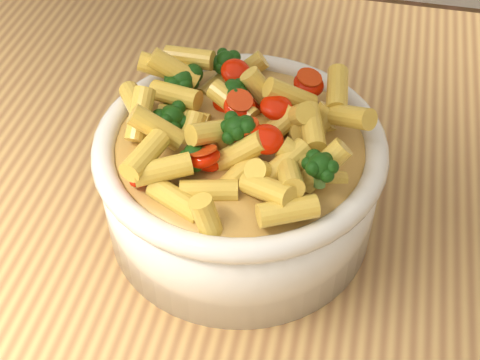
# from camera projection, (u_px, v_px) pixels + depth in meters

# --- Properties ---
(table) EXTENTS (1.20, 0.80, 0.90)m
(table) POSITION_uv_depth(u_px,v_px,m) (264.00, 313.00, 0.62)
(table) COLOR tan
(table) RESTS_ON ground
(serving_bowl) EXTENTS (0.22, 0.22, 0.10)m
(serving_bowl) POSITION_uv_depth(u_px,v_px,m) (240.00, 179.00, 0.53)
(serving_bowl) COLOR white
(serving_bowl) RESTS_ON table
(pasta_salad) EXTENTS (0.18, 0.18, 0.04)m
(pasta_salad) POSITION_uv_depth(u_px,v_px,m) (240.00, 122.00, 0.49)
(pasta_salad) COLOR #FFD850
(pasta_salad) RESTS_ON serving_bowl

